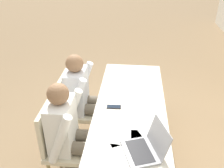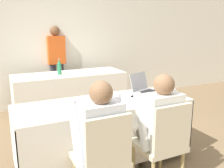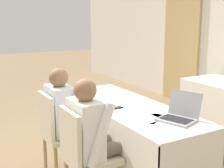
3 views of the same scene
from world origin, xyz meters
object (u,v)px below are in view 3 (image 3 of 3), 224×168
person_checkered_shirt (67,114)px  person_white_shirt (94,133)px  chair_near_right (84,153)px  chair_near_left (58,130)px  laptop (179,115)px  cell_phone (116,108)px

person_checkered_shirt → person_white_shirt: bearing=-180.0°
person_white_shirt → chair_near_right: bearing=90.0°
chair_near_left → chair_near_right: size_ratio=1.00×
laptop → cell_phone: (-0.60, -0.31, -0.04)m
laptop → chair_near_right: (-0.32, -0.80, -0.31)m
laptop → cell_phone: 0.67m
chair_near_right → person_white_shirt: (0.00, 0.10, 0.16)m
laptop → person_checkered_shirt: person_checkered_shirt is taller
person_white_shirt → laptop: bearing=-114.4°
laptop → cell_phone: laptop is taller
laptop → person_checkered_shirt: bearing=-163.3°
laptop → person_white_shirt: size_ratio=0.34×
cell_phone → person_white_shirt: bearing=-56.6°
cell_phone → person_white_shirt: 0.49m
cell_phone → chair_near_left: chair_near_left is taller
cell_phone → chair_near_left: 0.67m
cell_phone → person_checkered_shirt: person_checkered_shirt is taller
chair_near_right → person_checkered_shirt: size_ratio=0.78×
chair_near_right → cell_phone: bearing=-60.4°
chair_near_left → chair_near_right: same height
chair_near_left → person_white_shirt: bearing=-170.8°
laptop → chair_near_left: size_ratio=0.44×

